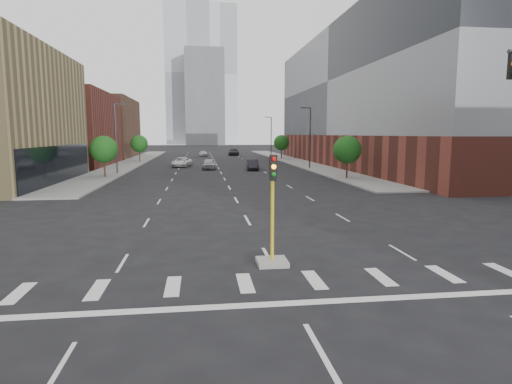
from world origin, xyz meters
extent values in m
cube|color=gray|center=(-15.00, 74.00, 0.07)|extent=(5.00, 92.00, 0.15)
cube|color=gray|center=(15.00, 74.00, 0.07)|extent=(5.00, 92.00, 0.15)
cube|color=brown|center=(-27.50, 66.00, 6.00)|extent=(20.00, 22.00, 12.00)
cube|color=brown|center=(-27.50, 92.00, 6.50)|extent=(20.00, 24.00, 13.00)
cube|color=brown|center=(29.50, 60.00, 2.50)|extent=(24.00, 70.00, 5.00)
cube|color=slate|center=(29.50, 60.00, 13.50)|extent=(24.00, 70.00, 17.00)
cube|color=#B2B7BC|center=(-8.00, 220.00, 35.00)|extent=(22.00, 22.00, 70.00)
cube|color=#B2B7BC|center=(10.00, 260.00, 40.00)|extent=(20.00, 20.00, 80.00)
cube|color=slate|center=(0.00, 200.00, 22.00)|extent=(18.00, 18.00, 44.00)
cube|color=#999993|center=(0.00, 9.00, 0.10)|extent=(1.20, 1.20, 0.20)
cylinder|color=gold|center=(0.00, 9.00, 1.80)|extent=(0.14, 0.14, 3.20)
cube|color=black|center=(0.00, 8.82, 3.90)|extent=(0.28, 0.18, 1.00)
sphere|color=red|center=(0.00, 8.72, 4.25)|extent=(0.18, 0.18, 0.18)
sphere|color=orange|center=(0.00, 8.72, 3.95)|extent=(0.18, 0.18, 0.18)
sphere|color=#0C7F19|center=(0.00, 8.72, 3.65)|extent=(0.18, 0.18, 0.18)
cube|color=black|center=(8.70, 7.50, 7.70)|extent=(0.28, 0.18, 1.00)
cylinder|color=#2D2D30|center=(13.50, 55.00, 4.50)|extent=(0.20, 0.20, 9.00)
cube|color=#2D2D30|center=(12.70, 55.00, 9.00)|extent=(1.40, 0.22, 0.15)
cylinder|color=#2D2D30|center=(13.50, 90.00, 4.50)|extent=(0.20, 0.20, 9.00)
cube|color=#2D2D30|center=(12.70, 90.00, 9.00)|extent=(1.40, 0.22, 0.15)
cylinder|color=#2D2D30|center=(-13.50, 50.00, 4.50)|extent=(0.20, 0.20, 9.00)
cube|color=#2D2D30|center=(-12.70, 50.00, 9.00)|extent=(1.40, 0.22, 0.15)
cylinder|color=#382619|center=(-14.00, 45.00, 1.02)|extent=(0.20, 0.20, 1.75)
sphere|color=#124313|center=(-14.00, 45.00, 3.40)|extent=(3.20, 3.20, 3.20)
cylinder|color=#382619|center=(-14.00, 75.00, 1.02)|extent=(0.20, 0.20, 1.75)
sphere|color=#124313|center=(-14.00, 75.00, 3.40)|extent=(3.20, 3.20, 3.20)
cylinder|color=#382619|center=(14.00, 40.00, 1.02)|extent=(0.20, 0.20, 1.75)
sphere|color=#124313|center=(14.00, 40.00, 3.40)|extent=(3.20, 3.20, 3.20)
cylinder|color=#382619|center=(14.00, 80.00, 1.02)|extent=(0.20, 0.20, 1.75)
sphere|color=#124313|center=(14.00, 80.00, 3.40)|extent=(3.20, 3.20, 3.20)
imported|color=#A2A2A6|center=(-1.50, 56.20, 0.80)|extent=(2.06, 4.78, 1.60)
imported|color=black|center=(4.78, 54.22, 0.77)|extent=(1.95, 4.78, 1.54)
imported|color=white|center=(-5.67, 61.61, 0.75)|extent=(3.36, 5.72, 1.49)
imported|color=black|center=(5.43, 96.71, 0.84)|extent=(3.13, 6.06, 1.68)
imported|color=silver|center=(-1.99, 92.74, 0.68)|extent=(2.26, 4.22, 1.36)
camera|label=1|loc=(-2.80, -7.38, 5.19)|focal=30.00mm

